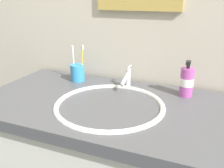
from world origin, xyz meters
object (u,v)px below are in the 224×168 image
object	(u,v)px
toothbrush_yellow	(82,61)
toothbrush_white	(73,60)
toothbrush_cup	(78,73)
faucet	(127,78)
soap_dispenser	(187,82)

from	to	relation	value
toothbrush_yellow	toothbrush_white	bearing A→B (deg)	161.06
toothbrush_cup	toothbrush_white	xyz separation A→B (m)	(-0.03, 0.01, 0.07)
faucet	soap_dispenser	distance (m)	0.29
soap_dispenser	toothbrush_white	bearing A→B (deg)	179.02
faucet	soap_dispenser	xyz separation A→B (m)	(0.29, 0.01, 0.02)
toothbrush_yellow	faucet	bearing A→B (deg)	1.39
faucet	toothbrush_yellow	size ratio (longest dim) A/B	0.70
toothbrush_yellow	toothbrush_cup	bearing A→B (deg)	166.26
toothbrush_cup	toothbrush_white	size ratio (longest dim) A/B	0.49
faucet	toothbrush_cup	bearing A→B (deg)	179.44
faucet	toothbrush_cup	distance (m)	0.29
soap_dispenser	toothbrush_yellow	bearing A→B (deg)	-178.69
faucet	toothbrush_cup	xyz separation A→B (m)	(-0.29, 0.00, -0.01)
toothbrush_white	soap_dispenser	bearing A→B (deg)	-0.98
toothbrush_yellow	soap_dispenser	xyz separation A→B (m)	(0.55, 0.01, -0.05)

